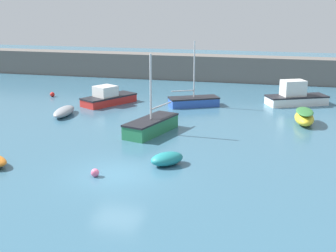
% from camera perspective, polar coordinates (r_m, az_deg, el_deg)
% --- Properties ---
extents(ground_plane, '(120.00, 120.00, 0.20)m').
position_cam_1_polar(ground_plane, '(24.21, -6.30, -6.13)').
color(ground_plane, '#38667F').
extents(harbor_breakwater, '(57.01, 2.65, 2.70)m').
position_cam_1_polar(harbor_breakwater, '(51.78, 5.02, 7.09)').
color(harbor_breakwater, '#66605B').
rests_on(harbor_breakwater, ground_plane).
extents(rowboat_with_red_cover, '(1.49, 3.29, 1.04)m').
position_cam_1_polar(rowboat_with_red_cover, '(34.75, 16.28, 1.07)').
color(rowboat_with_red_cover, yellow).
rests_on(rowboat_with_red_cover, ground_plane).
extents(dinghy_near_pier, '(2.16, 2.21, 0.70)m').
position_cam_1_polar(dinghy_near_pier, '(25.24, -0.13, -4.03)').
color(dinghy_near_pier, teal).
rests_on(dinghy_near_pier, ground_plane).
extents(sailboat_tall_mast, '(4.37, 3.32, 5.41)m').
position_cam_1_polar(sailboat_tall_mast, '(39.07, 3.15, 3.04)').
color(sailboat_tall_mast, '#2D56B7').
rests_on(sailboat_tall_mast, ground_plane).
extents(rowboat_white_midwater, '(1.56, 3.46, 0.63)m').
position_cam_1_polar(rowboat_white_midwater, '(36.75, -12.57, 1.74)').
color(rowboat_white_midwater, gray).
rests_on(rowboat_white_midwater, ground_plane).
extents(sailboat_short_mast, '(2.85, 4.95, 5.29)m').
position_cam_1_polar(sailboat_short_mast, '(31.12, -2.07, 0.07)').
color(sailboat_short_mast, '#287A4C').
rests_on(sailboat_short_mast, ground_plane).
extents(motorboat_grey_hull, '(4.01, 5.10, 1.60)m').
position_cam_1_polar(motorboat_grey_hull, '(40.00, -7.33, 3.46)').
color(motorboat_grey_hull, red).
rests_on(motorboat_grey_hull, ground_plane).
extents(motorboat_with_cabin, '(5.41, 3.92, 2.09)m').
position_cam_1_polar(motorboat_with_cabin, '(40.90, 15.26, 3.51)').
color(motorboat_with_cabin, white).
rests_on(motorboat_with_cabin, ground_plane).
extents(mooring_buoy_red, '(0.43, 0.43, 0.43)m').
position_cam_1_polar(mooring_buoy_red, '(44.07, -13.92, 3.75)').
color(mooring_buoy_red, red).
rests_on(mooring_buoy_red, ground_plane).
extents(mooring_buoy_pink, '(0.42, 0.42, 0.42)m').
position_cam_1_polar(mooring_buoy_pink, '(23.98, -8.88, -5.64)').
color(mooring_buoy_pink, '#EA668C').
rests_on(mooring_buoy_pink, ground_plane).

